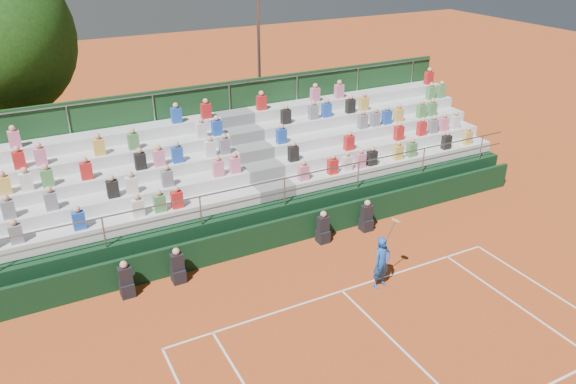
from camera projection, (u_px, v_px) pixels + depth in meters
ground at (342, 291)px, 16.78m from camera, size 90.00×90.00×0.00m
courtside_wall at (292, 230)px, 19.12m from camera, size 20.00×0.15×1.00m
line_officials at (256, 247)px, 18.13m from camera, size 8.89×0.40×1.19m
grandstand at (253, 180)px, 21.46m from camera, size 20.00×5.20×4.40m
tennis_player at (382, 262)px, 16.69m from camera, size 0.86×0.50×2.22m
floodlight_mast at (259, 52)px, 26.77m from camera, size 0.60×0.25×7.46m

